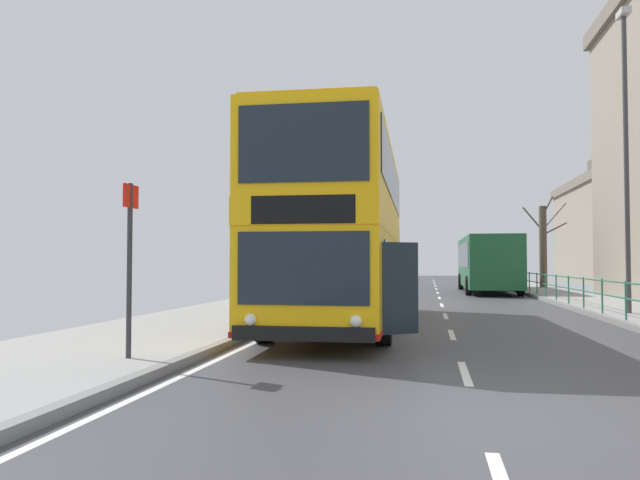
{
  "coord_description": "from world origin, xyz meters",
  "views": [
    {
      "loc": [
        -0.53,
        -6.58,
        1.61
      ],
      "look_at": [
        -3.0,
        7.49,
        2.13
      ],
      "focal_mm": 34.33,
      "sensor_mm": 36.0,
      "label": 1
    }
  ],
  "objects_px": {
    "background_bus_far_lane": "(487,262)",
    "street_lamp_far_side": "(626,139)",
    "double_decker_bus_main": "(344,233)",
    "bare_tree_far_00": "(543,245)",
    "bus_stop_sign_near": "(130,250)"
  },
  "relations": [
    {
      "from": "double_decker_bus_main",
      "to": "bare_tree_far_00",
      "type": "relative_size",
      "value": 2.17
    },
    {
      "from": "bus_stop_sign_near",
      "to": "street_lamp_far_side",
      "type": "xyz_separation_m",
      "value": [
        10.3,
        10.3,
        3.44
      ]
    },
    {
      "from": "double_decker_bus_main",
      "to": "background_bus_far_lane",
      "type": "bearing_deg",
      "value": 74.26
    },
    {
      "from": "background_bus_far_lane",
      "to": "street_lamp_far_side",
      "type": "relative_size",
      "value": 1.17
    },
    {
      "from": "bus_stop_sign_near",
      "to": "bare_tree_far_00",
      "type": "bearing_deg",
      "value": 68.83
    },
    {
      "from": "street_lamp_far_side",
      "to": "bare_tree_far_00",
      "type": "relative_size",
      "value": 1.67
    },
    {
      "from": "street_lamp_far_side",
      "to": "bare_tree_far_00",
      "type": "height_order",
      "value": "street_lamp_far_side"
    },
    {
      "from": "double_decker_bus_main",
      "to": "bare_tree_far_00",
      "type": "height_order",
      "value": "bare_tree_far_00"
    },
    {
      "from": "double_decker_bus_main",
      "to": "bus_stop_sign_near",
      "type": "height_order",
      "value": "double_decker_bus_main"
    },
    {
      "from": "background_bus_far_lane",
      "to": "bare_tree_far_00",
      "type": "relative_size",
      "value": 1.95
    },
    {
      "from": "street_lamp_far_side",
      "to": "bus_stop_sign_near",
      "type": "bearing_deg",
      "value": -135.01
    },
    {
      "from": "background_bus_far_lane",
      "to": "bus_stop_sign_near",
      "type": "bearing_deg",
      "value": -106.91
    },
    {
      "from": "background_bus_far_lane",
      "to": "bus_stop_sign_near",
      "type": "height_order",
      "value": "background_bus_far_lane"
    },
    {
      "from": "background_bus_far_lane",
      "to": "street_lamp_far_side",
      "type": "xyz_separation_m",
      "value": [
        2.58,
        -15.12,
        3.62
      ]
    },
    {
      "from": "bare_tree_far_00",
      "to": "double_decker_bus_main",
      "type": "bearing_deg",
      "value": -111.49
    }
  ]
}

